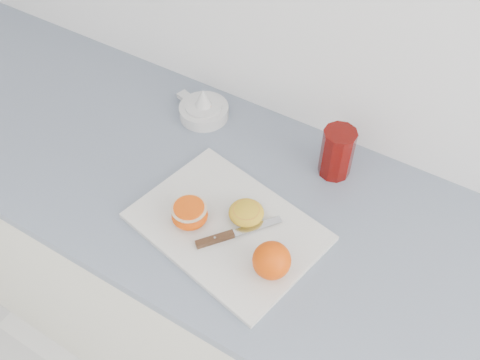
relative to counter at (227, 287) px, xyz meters
The scene contains 8 objects.
counter is the anchor object (origin of this frame).
cutting_board 0.46m from the counter, 52.92° to the right, with size 0.39×0.28×0.01m, color silver.
whole_orange 0.55m from the counter, 34.47° to the right, with size 0.08×0.08×0.08m.
half_orange 0.50m from the counter, 92.99° to the right, with size 0.08×0.08×0.05m.
squeezed_shell 0.48m from the counter, 28.48° to the right, with size 0.08×0.08×0.03m.
paring_knife 0.48m from the counter, 57.72° to the right, with size 0.13×0.16×0.01m.
citrus_juicer 0.54m from the counter, 134.03° to the left, with size 0.16×0.13×0.09m.
red_tumbler 0.57m from the counter, 43.82° to the left, with size 0.08×0.08×0.13m.
Camera 1 is at (0.35, 1.04, 1.83)m, focal length 40.00 mm.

